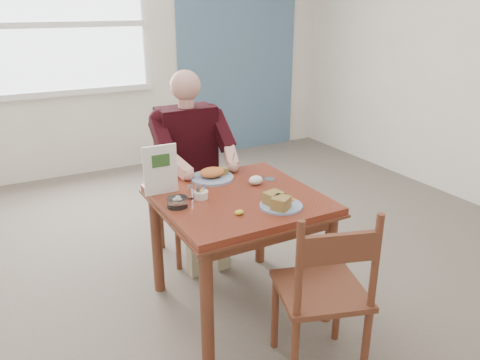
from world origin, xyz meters
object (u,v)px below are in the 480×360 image
diner (191,153)px  near_plate (279,202)px  chair_far (188,193)px  far_plate (213,175)px  chair_near (324,293)px  table (238,213)px

diner → near_plate: 0.97m
chair_far → far_plate: 0.56m
chair_near → far_plate: chair_near is taller
diner → near_plate: size_ratio=4.37×
far_plate → near_plate: bearing=-77.2°
chair_near → far_plate: (-0.10, 1.04, 0.30)m
near_plate → chair_far: bearing=96.4°
table → far_plate: far_plate is taller
diner → far_plate: (-0.01, -0.39, -0.03)m
table → diner: (0.00, 0.71, 0.17)m
chair_near → far_plate: 1.09m
table → chair_near: chair_near is taller
table → chair_far: chair_far is taller
table → chair_far: size_ratio=0.97×
diner → chair_near: bearing=-86.4°
table → far_plate: 0.35m
table → near_plate: size_ratio=2.90×
chair_near → near_plate: chair_near is taller
far_plate → chair_far: bearing=88.5°
table → near_plate: near_plate is taller
table → far_plate: bearing=92.2°
chair_far → diner: bearing=-90.0°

